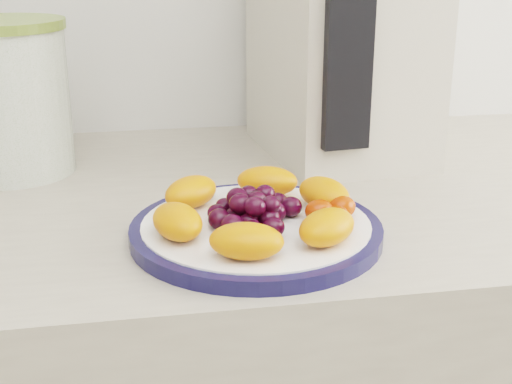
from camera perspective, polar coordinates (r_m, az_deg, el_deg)
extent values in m
cylinder|color=#15153E|center=(0.73, 0.00, -3.16)|extent=(0.26, 0.26, 0.01)
cylinder|color=white|center=(0.72, 0.00, -3.09)|extent=(0.23, 0.23, 0.02)
cylinder|color=#425C20|center=(0.96, -19.20, 6.76)|extent=(0.17, 0.17, 0.18)
cube|color=beige|center=(0.99, 6.76, 12.54)|extent=(0.22, 0.29, 0.33)
cube|color=black|center=(0.85, 7.41, 11.62)|extent=(0.06, 0.03, 0.25)
ellipsoid|color=orange|center=(0.76, 5.46, -0.11)|extent=(0.07, 0.08, 0.03)
ellipsoid|color=orange|center=(0.79, 0.91, 0.88)|extent=(0.08, 0.06, 0.03)
ellipsoid|color=orange|center=(0.76, -5.23, 0.00)|extent=(0.08, 0.08, 0.03)
ellipsoid|color=orange|center=(0.69, -6.31, -2.36)|extent=(0.06, 0.08, 0.03)
ellipsoid|color=orange|center=(0.64, -0.77, -3.94)|extent=(0.08, 0.06, 0.03)
ellipsoid|color=orange|center=(0.67, 5.69, -2.81)|extent=(0.08, 0.08, 0.03)
ellipsoid|color=black|center=(0.72, 0.00, -1.73)|extent=(0.02, 0.02, 0.02)
ellipsoid|color=black|center=(0.72, 1.60, -1.62)|extent=(0.02, 0.02, 0.02)
ellipsoid|color=black|center=(0.74, 0.54, -1.26)|extent=(0.02, 0.02, 0.02)
ellipsoid|color=black|center=(0.73, -1.03, -1.31)|extent=(0.02, 0.02, 0.02)
ellipsoid|color=black|center=(0.71, -1.61, -1.87)|extent=(0.02, 0.02, 0.02)
ellipsoid|color=black|center=(0.70, -0.57, -2.36)|extent=(0.02, 0.02, 0.02)
ellipsoid|color=black|center=(0.70, 1.07, -2.14)|extent=(0.02, 0.02, 0.02)
ellipsoid|color=black|center=(0.73, 2.81, -1.19)|extent=(0.02, 0.02, 0.02)
ellipsoid|color=black|center=(0.75, 1.74, -0.81)|extent=(0.02, 0.02, 0.02)
ellipsoid|color=black|center=(0.75, 0.25, -0.62)|extent=(0.02, 0.02, 0.02)
ellipsoid|color=black|center=(0.75, -1.29, -0.73)|extent=(0.02, 0.02, 0.02)
ellipsoid|color=black|center=(0.74, -2.53, -1.16)|extent=(0.02, 0.02, 0.02)
ellipsoid|color=black|center=(0.72, -3.15, -1.69)|extent=(0.02, 0.02, 0.02)
ellipsoid|color=black|center=(0.70, -2.94, -2.18)|extent=(0.02, 0.02, 0.02)
ellipsoid|color=black|center=(0.69, -1.90, -2.66)|extent=(0.02, 0.02, 0.02)
ellipsoid|color=black|center=(0.68, -0.28, -3.01)|extent=(0.02, 0.02, 0.02)
ellipsoid|color=black|center=(0.68, 1.42, -2.83)|extent=(0.02, 0.02, 0.02)
ellipsoid|color=black|center=(0.71, 0.00, -0.65)|extent=(0.02, 0.02, 0.02)
ellipsoid|color=black|center=(0.73, 0.72, -0.18)|extent=(0.02, 0.02, 0.02)
ellipsoid|color=black|center=(0.73, -0.59, -0.17)|extent=(0.02, 0.02, 0.02)
ellipsoid|color=black|center=(0.72, -1.49, -0.48)|extent=(0.02, 0.02, 0.02)
ellipsoid|color=black|center=(0.70, -1.28, -0.95)|extent=(0.02, 0.02, 0.02)
ellipsoid|color=black|center=(0.69, -0.07, -1.19)|extent=(0.02, 0.02, 0.02)
ellipsoid|color=black|center=(0.70, 1.19, -1.03)|extent=(0.02, 0.02, 0.02)
ellipsoid|color=red|center=(0.72, 5.08, -1.51)|extent=(0.03, 0.03, 0.02)
ellipsoid|color=red|center=(0.73, 6.89, -1.21)|extent=(0.04, 0.03, 0.02)
ellipsoid|color=red|center=(0.71, 6.46, -2.07)|extent=(0.04, 0.04, 0.02)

